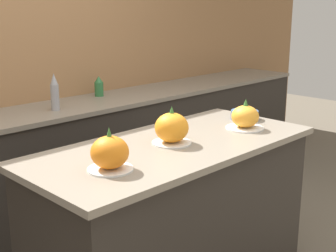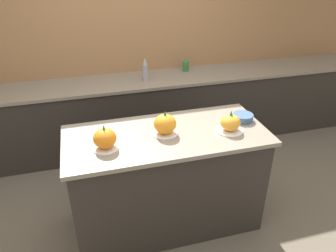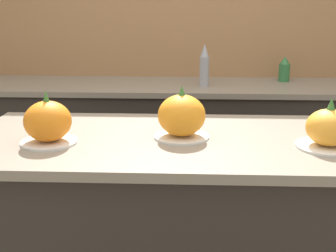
# 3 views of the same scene
# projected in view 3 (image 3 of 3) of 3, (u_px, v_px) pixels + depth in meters

# --- Properties ---
(wall_back) EXTENTS (8.00, 0.06, 2.50)m
(wall_back) POSITION_uv_depth(u_px,v_px,m) (188.00, 25.00, 3.33)
(wall_back) COLOR #9E7047
(wall_back) RESTS_ON ground_plane
(kitchen_island) EXTENTS (1.63, 0.73, 0.94)m
(kitchen_island) POSITION_uv_depth(u_px,v_px,m) (183.00, 248.00, 1.88)
(kitchen_island) COLOR #2D2823
(kitchen_island) RESTS_ON ground_plane
(back_counter) EXTENTS (6.00, 0.60, 0.88)m
(back_counter) POSITION_uv_depth(u_px,v_px,m) (186.00, 147.00, 3.23)
(back_counter) COLOR #2D2823
(back_counter) RESTS_ON ground_plane
(pumpkin_cake_left) EXTENTS (0.21, 0.21, 0.20)m
(pumpkin_cake_left) POSITION_uv_depth(u_px,v_px,m) (48.00, 123.00, 1.68)
(pumpkin_cake_left) COLOR white
(pumpkin_cake_left) RESTS_ON kitchen_island
(pumpkin_cake_center) EXTENTS (0.21, 0.21, 0.20)m
(pumpkin_cake_center) POSITION_uv_depth(u_px,v_px,m) (182.00, 117.00, 1.74)
(pumpkin_cake_center) COLOR white
(pumpkin_cake_center) RESTS_ON kitchen_island
(pumpkin_cake_right) EXTENTS (0.22, 0.22, 0.18)m
(pumpkin_cake_right) POSITION_uv_depth(u_px,v_px,m) (329.00, 129.00, 1.63)
(pumpkin_cake_right) COLOR white
(pumpkin_cake_right) RESTS_ON kitchen_island
(bottle_tall) EXTENTS (0.06, 0.06, 0.27)m
(bottle_tall) POSITION_uv_depth(u_px,v_px,m) (204.00, 66.00, 3.01)
(bottle_tall) COLOR #99999E
(bottle_tall) RESTS_ON back_counter
(bottle_short) EXTENTS (0.08, 0.08, 0.17)m
(bottle_short) POSITION_uv_depth(u_px,v_px,m) (284.00, 69.00, 3.20)
(bottle_short) COLOR #2D6B38
(bottle_short) RESTS_ON back_counter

